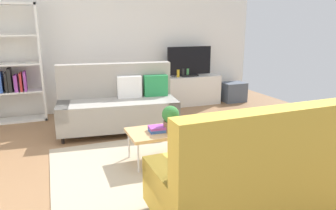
% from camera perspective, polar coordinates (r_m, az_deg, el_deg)
% --- Properties ---
extents(ground_plane, '(7.68, 7.68, 0.00)m').
position_cam_1_polar(ground_plane, '(4.21, -2.33, -9.70)').
color(ground_plane, '#936B47').
extents(wall_far, '(6.40, 0.12, 2.90)m').
position_cam_1_polar(wall_far, '(6.56, -10.53, 11.90)').
color(wall_far, white).
rests_on(wall_far, ground_plane).
extents(area_rug, '(2.90, 2.20, 0.01)m').
position_cam_1_polar(area_rug, '(3.97, 0.84, -11.11)').
color(area_rug, tan).
rests_on(area_rug, ground_plane).
extents(couch_beige, '(1.98, 1.05, 1.10)m').
position_cam_1_polar(couch_beige, '(5.21, -9.13, 0.13)').
color(couch_beige, gray).
rests_on(couch_beige, ground_plane).
extents(couch_green, '(1.91, 0.87, 1.10)m').
position_cam_1_polar(couch_green, '(2.98, 16.10, -11.64)').
color(couch_green, gold).
rests_on(couch_green, ground_plane).
extents(coffee_table, '(1.10, 0.56, 0.42)m').
position_cam_1_polar(coffee_table, '(4.02, 0.46, -4.86)').
color(coffee_table, tan).
rests_on(coffee_table, ground_plane).
extents(tv_console, '(1.40, 0.44, 0.64)m').
position_cam_1_polar(tv_console, '(6.87, 3.79, 2.71)').
color(tv_console, silver).
rests_on(tv_console, ground_plane).
extents(tv, '(1.00, 0.20, 0.64)m').
position_cam_1_polar(tv, '(6.75, 3.95, 7.93)').
color(tv, black).
rests_on(tv, tv_console).
extents(bookshelf, '(1.10, 0.36, 2.10)m').
position_cam_1_polar(bookshelf, '(6.20, -27.50, 5.88)').
color(bookshelf, white).
rests_on(bookshelf, ground_plane).
extents(storage_trunk, '(0.52, 0.40, 0.44)m').
position_cam_1_polar(storage_trunk, '(7.33, 11.96, 2.37)').
color(storage_trunk, '#4C5666').
rests_on(storage_trunk, ground_plane).
extents(potted_plant, '(0.22, 0.22, 0.33)m').
position_cam_1_polar(potted_plant, '(3.88, 0.47, -2.40)').
color(potted_plant, brown).
rests_on(potted_plant, coffee_table).
extents(table_book_0, '(0.25, 0.20, 0.04)m').
position_cam_1_polar(table_book_0, '(3.93, -1.73, -4.61)').
color(table_book_0, '#3359B2').
rests_on(table_book_0, coffee_table).
extents(table_book_1, '(0.25, 0.20, 0.03)m').
position_cam_1_polar(table_book_1, '(3.91, -1.73, -4.14)').
color(table_book_1, purple).
rests_on(table_book_1, table_book_0).
extents(vase_0, '(0.10, 0.10, 0.20)m').
position_cam_1_polar(vase_0, '(6.62, -0.92, 5.97)').
color(vase_0, '#4C72B2').
rests_on(vase_0, tv_console).
extents(vase_1, '(0.10, 0.10, 0.14)m').
position_cam_1_polar(vase_1, '(6.68, 0.33, 5.82)').
color(vase_1, silver).
rests_on(vase_1, tv_console).
extents(bottle_0, '(0.06, 0.06, 0.16)m').
position_cam_1_polar(bottle_0, '(6.65, 1.87, 5.86)').
color(bottle_0, gold).
rests_on(bottle_0, tv_console).
extents(bottle_1, '(0.06, 0.06, 0.18)m').
position_cam_1_polar(bottle_1, '(6.69, 2.78, 5.99)').
color(bottle_1, '#262626').
rests_on(bottle_1, tv_console).
extents(bottle_2, '(0.06, 0.06, 0.17)m').
position_cam_1_polar(bottle_2, '(6.74, 3.64, 6.01)').
color(bottle_2, '#3F8C4C').
rests_on(bottle_2, tv_console).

